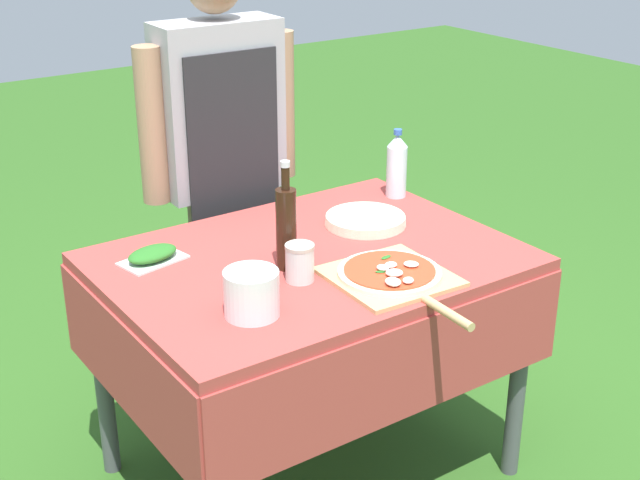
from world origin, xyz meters
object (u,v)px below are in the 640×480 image
(prep_table, at_px, (310,288))
(plate_stack, at_px, (365,220))
(oil_bottle, at_px, (286,226))
(herb_container, at_px, (153,255))
(mixing_tub, at_px, (251,293))
(water_bottle, at_px, (397,165))
(sauce_jar, at_px, (300,265))
(pizza_on_peel, at_px, (392,276))
(person_cook, at_px, (221,151))

(prep_table, bearing_deg, plate_stack, 19.37)
(prep_table, relative_size, oil_bottle, 3.76)
(herb_container, bearing_deg, prep_table, -29.74)
(oil_bottle, bearing_deg, herb_container, 138.82)
(mixing_tub, relative_size, plate_stack, 0.55)
(prep_table, distance_m, water_bottle, 0.61)
(prep_table, xyz_separation_m, water_bottle, (0.52, 0.24, 0.21))
(water_bottle, relative_size, sauce_jar, 2.23)
(sauce_jar, bearing_deg, pizza_on_peel, -35.05)
(oil_bottle, bearing_deg, sauce_jar, -99.30)
(oil_bottle, bearing_deg, water_bottle, 24.11)
(prep_table, height_order, person_cook, person_cook)
(prep_table, bearing_deg, mixing_tub, -145.90)
(prep_table, xyz_separation_m, mixing_tub, (-0.32, -0.22, 0.16))
(person_cook, distance_m, mixing_tub, 0.92)
(oil_bottle, height_order, water_bottle, oil_bottle)
(herb_container, distance_m, sauce_jar, 0.44)
(pizza_on_peel, distance_m, plate_stack, 0.40)
(person_cook, xyz_separation_m, sauce_jar, (-0.17, -0.73, -0.10))
(herb_container, distance_m, mixing_tub, 0.44)
(oil_bottle, distance_m, mixing_tub, 0.30)
(water_bottle, bearing_deg, person_cook, 141.29)
(oil_bottle, relative_size, plate_stack, 1.23)
(prep_table, relative_size, pizza_on_peel, 2.36)
(mixing_tub, distance_m, sauce_jar, 0.23)
(herb_container, height_order, sauce_jar, sauce_jar)
(prep_table, relative_size, herb_container, 5.92)
(pizza_on_peel, distance_m, water_bottle, 0.67)
(pizza_on_peel, bearing_deg, person_cook, 94.94)
(pizza_on_peel, xyz_separation_m, sauce_jar, (-0.20, 0.14, 0.03))
(prep_table, distance_m, sauce_jar, 0.22)
(pizza_on_peel, bearing_deg, oil_bottle, 132.07)
(water_bottle, relative_size, mixing_tub, 1.66)
(water_bottle, xyz_separation_m, sauce_jar, (-0.63, -0.36, -0.06))
(sauce_jar, bearing_deg, herb_container, 128.86)
(water_bottle, distance_m, mixing_tub, 0.96)
(herb_container, xyz_separation_m, mixing_tub, (0.07, -0.44, 0.04))
(plate_stack, bearing_deg, prep_table, -160.63)
(prep_table, bearing_deg, person_cook, 84.65)
(pizza_on_peel, height_order, oil_bottle, oil_bottle)
(oil_bottle, height_order, herb_container, oil_bottle)
(pizza_on_peel, bearing_deg, prep_table, 111.91)
(person_cook, xyz_separation_m, pizza_on_peel, (0.03, -0.88, -0.13))
(person_cook, xyz_separation_m, oil_bottle, (-0.16, -0.64, -0.02))
(prep_table, distance_m, person_cook, 0.66)
(person_cook, height_order, oil_bottle, person_cook)
(oil_bottle, relative_size, water_bottle, 1.34)
(water_bottle, height_order, herb_container, water_bottle)
(oil_bottle, bearing_deg, plate_stack, 19.02)
(prep_table, bearing_deg, water_bottle, 25.20)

